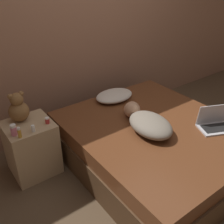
# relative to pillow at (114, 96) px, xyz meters

# --- Properties ---
(ground_plane) EXTENTS (12.00, 12.00, 0.00)m
(ground_plane) POSITION_rel_pillow_xyz_m (-0.01, -0.71, -0.52)
(ground_plane) COLOR brown
(wall_back) EXTENTS (8.00, 0.06, 2.60)m
(wall_back) POSITION_rel_pillow_xyz_m (-0.01, 0.48, 0.78)
(wall_back) COLOR #996B51
(wall_back) RESTS_ON ground_plane
(bed) EXTENTS (1.59, 1.83, 0.47)m
(bed) POSITION_rel_pillow_xyz_m (-0.01, -0.71, -0.29)
(bed) COLOR #4C331E
(bed) RESTS_ON ground_plane
(nightstand) EXTENTS (0.45, 0.43, 0.57)m
(nightstand) POSITION_rel_pillow_xyz_m (-1.09, -0.07, -0.24)
(nightstand) COLOR tan
(nightstand) RESTS_ON ground_plane
(pillow) EXTENTS (0.47, 0.33, 0.10)m
(pillow) POSITION_rel_pillow_xyz_m (0.00, 0.00, 0.00)
(pillow) COLOR beige
(pillow) RESTS_ON bed
(person_lying) EXTENTS (0.42, 0.69, 0.17)m
(person_lying) POSITION_rel_pillow_xyz_m (-0.13, -0.71, 0.03)
(person_lying) COLOR gray
(person_lying) RESTS_ON bed
(laptop) EXTENTS (0.41, 0.34, 0.23)m
(laptop) POSITION_rel_pillow_xyz_m (0.44, -1.09, 0.00)
(laptop) COLOR silver
(laptop) RESTS_ON bed
(teddy_bear) EXTENTS (0.19, 0.19, 0.30)m
(teddy_bear) POSITION_rel_pillow_xyz_m (-1.12, 0.04, 0.17)
(teddy_bear) COLOR brown
(teddy_bear) RESTS_ON nightstand
(bottle_red) EXTENTS (0.04, 0.04, 0.06)m
(bottle_red) POSITION_rel_pillow_xyz_m (-0.93, -0.17, 0.08)
(bottle_red) COLOR #B72D2D
(bottle_red) RESTS_ON nightstand
(bottle_white) EXTENTS (0.03, 0.03, 0.06)m
(bottle_white) POSITION_rel_pillow_xyz_m (-1.09, -0.23, 0.08)
(bottle_white) COLOR white
(bottle_white) RESTS_ON nightstand
(bottle_pink) EXTENTS (0.06, 0.06, 0.11)m
(bottle_pink) POSITION_rel_pillow_xyz_m (-1.25, -0.18, 0.10)
(bottle_pink) COLOR pink
(bottle_pink) RESTS_ON nightstand
(bottle_amber) EXTENTS (0.03, 0.03, 0.10)m
(bottle_amber) POSITION_rel_pillow_xyz_m (-1.22, -0.25, 0.10)
(bottle_amber) COLOR gold
(bottle_amber) RESTS_ON nightstand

